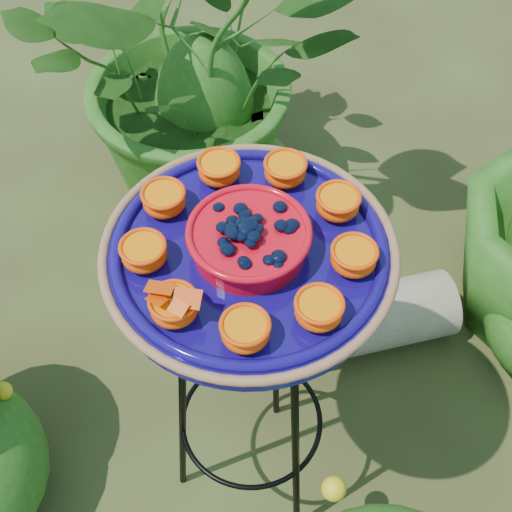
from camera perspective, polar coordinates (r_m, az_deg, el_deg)
name	(u,v)px	position (r m, az deg, el deg)	size (l,w,h in m)	color
ground_plane	(230,421)	(1.81, -2.10, -13.05)	(20.00, 20.00, 0.00)	#2F2614
tripod_stand	(251,370)	(1.31, -0.43, -9.12)	(0.31, 0.33, 0.81)	black
feeder_dish	(249,250)	(1.02, -0.55, 0.46)	(0.43, 0.43, 0.10)	#110862
driftwood_log	(352,322)	(1.86, 7.72, -5.26)	(0.18, 0.18, 0.53)	gray
shrub_back_left	(201,58)	(1.95, -4.42, 15.50)	(0.86, 0.75, 0.96)	#244913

